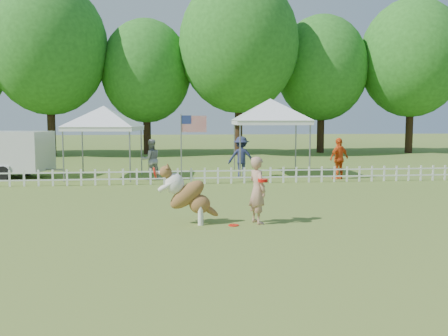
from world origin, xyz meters
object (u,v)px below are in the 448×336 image
(dog, at_px, (188,195))
(flag_pole, at_px, (181,150))
(frisbee_on_turf, at_px, (234,225))
(spectator_b, at_px, (241,157))
(canopy_tent_left, at_px, (105,143))
(cargo_trailer, at_px, (5,154))
(canopy_tent_right, at_px, (270,138))
(spectator_c, at_px, (339,158))
(handler, at_px, (257,190))
(spectator_a, at_px, (151,160))

(dog, height_order, flag_pole, flag_pole)
(frisbee_on_turf, xyz_separation_m, spectator_b, (1.53, 9.16, 0.83))
(spectator_b, bearing_deg, flag_pole, 47.68)
(canopy_tent_left, distance_m, flag_pole, 3.89)
(cargo_trailer, bearing_deg, spectator_b, 7.72)
(canopy_tent_right, bearing_deg, frisbee_on_turf, -103.13)
(flag_pole, bearing_deg, spectator_c, 8.80)
(handler, relative_size, flag_pole, 0.61)
(frisbee_on_turf, distance_m, cargo_trailer, 13.03)
(canopy_tent_left, xyz_separation_m, canopy_tent_right, (6.96, 0.49, 0.16))
(spectator_b, distance_m, spectator_c, 3.95)
(handler, xyz_separation_m, canopy_tent_left, (-4.65, 9.37, 0.65))
(frisbee_on_turf, relative_size, spectator_a, 0.15)
(cargo_trailer, height_order, flag_pole, flag_pole)
(spectator_c, bearing_deg, spectator_b, -42.61)
(cargo_trailer, relative_size, spectator_b, 2.63)
(dog, distance_m, canopy_tent_right, 10.57)
(handler, distance_m, cargo_trailer, 13.22)
(frisbee_on_turf, bearing_deg, handler, 18.91)
(handler, height_order, cargo_trailer, cargo_trailer)
(spectator_b, bearing_deg, spectator_c, 174.68)
(flag_pole, xyz_separation_m, spectator_a, (-1.16, 1.56, -0.49))
(frisbee_on_turf, bearing_deg, spectator_c, 56.79)
(handler, distance_m, canopy_tent_left, 10.48)
(frisbee_on_turf, relative_size, spectator_c, 0.14)
(dog, xyz_separation_m, spectator_b, (2.55, 8.87, 0.15))
(cargo_trailer, distance_m, spectator_c, 13.64)
(frisbee_on_turf, bearing_deg, dog, 164.24)
(spectator_b, height_order, spectator_c, spectator_b)
(canopy_tent_left, relative_size, flag_pole, 1.11)
(cargo_trailer, bearing_deg, flag_pole, -9.09)
(canopy_tent_left, relative_size, spectator_a, 1.79)
(canopy_tent_right, bearing_deg, spectator_b, -143.77)
(canopy_tent_left, relative_size, spectator_b, 1.71)
(canopy_tent_left, distance_m, spectator_c, 9.53)
(canopy_tent_left, bearing_deg, cargo_trailer, 179.11)
(canopy_tent_right, bearing_deg, spectator_c, -35.00)
(canopy_tent_left, xyz_separation_m, cargo_trailer, (-4.09, 0.55, -0.46))
(spectator_a, xyz_separation_m, spectator_b, (3.69, 0.44, 0.04))
(canopy_tent_left, bearing_deg, spectator_a, -17.30)
(handler, height_order, spectator_b, spectator_b)
(dog, bearing_deg, canopy_tent_right, 73.03)
(dog, height_order, spectator_a, spectator_a)
(spectator_b, bearing_deg, canopy_tent_right, -137.38)
(flag_pole, relative_size, spectator_b, 1.54)
(handler, relative_size, canopy_tent_right, 0.49)
(dog, distance_m, spectator_a, 8.51)
(flag_pole, xyz_separation_m, spectator_c, (6.35, 1.00, -0.47))
(handler, xyz_separation_m, spectator_a, (-2.75, 8.52, 0.02))
(spectator_a, bearing_deg, spectator_c, 157.67)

